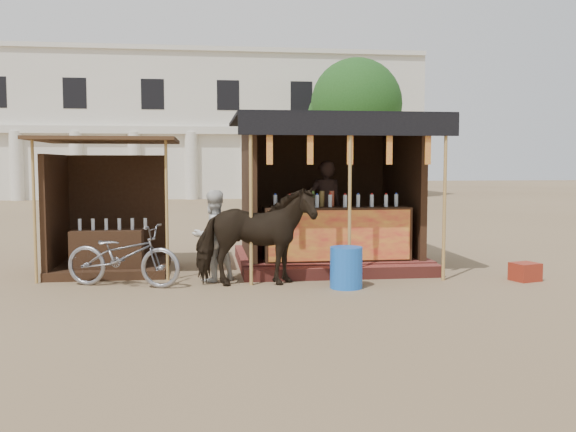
% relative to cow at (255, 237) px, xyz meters
% --- Properties ---
extents(ground, '(120.00, 120.00, 0.00)m').
position_rel_cow_xyz_m(ground, '(0.54, -1.47, -0.79)').
color(ground, '#846B4C').
rests_on(ground, ground).
extents(main_stall, '(3.60, 3.61, 2.78)m').
position_rel_cow_xyz_m(main_stall, '(1.54, 1.89, 0.24)').
color(main_stall, maroon).
rests_on(main_stall, ground).
extents(secondary_stall, '(2.40, 2.40, 2.38)m').
position_rel_cow_xyz_m(secondary_stall, '(-2.63, 1.77, 0.06)').
color(secondary_stall, '#321F12').
rests_on(secondary_stall, ground).
extents(cow, '(1.88, 0.88, 1.57)m').
position_rel_cow_xyz_m(cow, '(0.00, 0.00, 0.00)').
color(cow, black).
rests_on(cow, ground).
extents(motorbike, '(2.00, 1.21, 0.99)m').
position_rel_cow_xyz_m(motorbike, '(-2.07, 0.22, -0.29)').
color(motorbike, gray).
rests_on(motorbike, ground).
extents(bystander, '(0.92, 0.86, 1.50)m').
position_rel_cow_xyz_m(bystander, '(-0.66, 0.53, -0.04)').
color(bystander, silver).
rests_on(bystander, ground).
extents(blue_barrel, '(0.63, 0.63, 0.65)m').
position_rel_cow_xyz_m(blue_barrel, '(1.39, -0.35, -0.46)').
color(blue_barrel, blue).
rests_on(blue_barrel, ground).
extents(red_crate, '(0.50, 0.47, 0.30)m').
position_rel_cow_xyz_m(red_crate, '(4.47, -0.13, -0.64)').
color(red_crate, maroon).
rests_on(red_crate, ground).
extents(cooler, '(0.67, 0.48, 0.46)m').
position_rel_cow_xyz_m(cooler, '(2.37, 1.13, -0.55)').
color(cooler, '#1B7B36').
rests_on(cooler, ground).
extents(background_building, '(26.00, 7.45, 8.18)m').
position_rel_cow_xyz_m(background_building, '(-1.46, 28.47, 3.19)').
color(background_building, silver).
rests_on(background_building, ground).
extents(tree, '(4.50, 4.40, 7.00)m').
position_rel_cow_xyz_m(tree, '(6.35, 20.67, 3.85)').
color(tree, '#382314').
rests_on(tree, ground).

